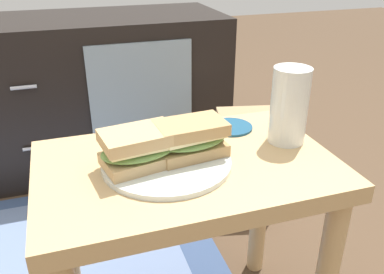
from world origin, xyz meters
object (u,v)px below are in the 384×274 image
Objects in this scene: plate at (166,162)px; coaster at (231,127)px; sandwich_back at (191,138)px; paper_bag at (246,160)px; sandwich_front at (139,149)px; tv_cabinet at (102,90)px; beer_glass at (289,106)px.

plate reaches higher than coaster.
sandwich_back is 0.17m from coaster.
sandwich_back is at bearing 6.09° from plate.
sandwich_back reaches higher than paper_bag.
coaster is (0.23, 0.12, -0.04)m from sandwich_front.
coaster is at bearing 32.14° from plate.
sandwich_back is 1.54× the size of coaster.
plate is 1.63× the size of sandwich_back.
tv_cabinet is 0.97m from sandwich_front.
beer_glass is 0.15m from coaster.
plate is at bearing -173.91° from sandwich_back.
tv_cabinet is at bearing 94.30° from sandwich_back.
paper_bag is at bearing 58.03° from coaster.
plate is 0.06m from sandwich_back.
beer_glass is (0.28, -0.93, 0.25)m from tv_cabinet.
coaster is at bearing 131.90° from beer_glass.
plate is at bearing -147.86° from coaster.
sandwich_front and sandwich_back have the same top height.
paper_bag is (0.21, 0.34, -0.30)m from coaster.
sandwich_front is at bearing -152.77° from coaster.
tv_cabinet is 10.05× the size of coaster.
sandwich_front is at bearing -91.71° from tv_cabinet.
sandwich_front is at bearing -175.66° from beer_glass.
paper_bag is at bearing 49.21° from plate.
beer_glass reaches higher than coaster.
beer_glass is at bearing -48.10° from coaster.
beer_glass reaches higher than plate.
coaster is at bearing -121.97° from paper_bag.
plate is 0.27m from beer_glass.
paper_bag is (0.34, 0.45, -0.34)m from sandwich_back.
sandwich_front is 0.72m from paper_bag.
coaster is (0.20, -0.83, 0.17)m from tv_cabinet.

